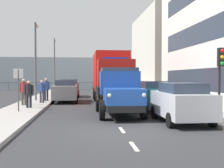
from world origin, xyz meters
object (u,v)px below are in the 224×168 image
at_px(car_silver_kerbside_near, 181,102).
at_px(car_maroon_oppositeside_1, 69,88).
at_px(traffic_light_near, 220,66).
at_px(car_grey_oppositeside_0, 66,91).
at_px(pedestrian_with_bag, 42,90).
at_px(car_teal_kerbside_1, 152,95).
at_px(truck_vintage_blue, 119,93).
at_px(pedestrian_couple_a, 29,92).
at_px(lamp_post_promenade, 36,54).
at_px(lamp_post_far, 55,60).
at_px(lorry_cargo_red, 111,75).
at_px(street_sign, 18,82).
at_px(pedestrian_strolling, 46,87).
at_px(pedestrian_by_lamp, 24,90).

relative_size(car_silver_kerbside_near, car_maroon_oppositeside_1, 0.99).
bearing_deg(car_maroon_oppositeside_1, traffic_light_near, 117.84).
distance_m(car_grey_oppositeside_0, pedestrian_with_bag, 2.49).
bearing_deg(car_teal_kerbside_1, truck_vintage_blue, 47.44).
height_order(pedestrian_couple_a, lamp_post_promenade, lamp_post_promenade).
height_order(car_maroon_oppositeside_1, lamp_post_far, lamp_post_far).
relative_size(pedestrian_with_bag, lamp_post_promenade, 0.26).
distance_m(car_silver_kerbside_near, traffic_light_near, 3.04).
bearing_deg(car_teal_kerbside_1, lorry_cargo_red, -69.23).
bearing_deg(lamp_post_far, street_sign, 90.00).
xyz_separation_m(car_teal_kerbside_1, lamp_post_far, (7.57, -18.30, 3.11)).
xyz_separation_m(car_teal_kerbside_1, car_grey_oppositeside_0, (5.50, -5.49, -0.00)).
xyz_separation_m(car_teal_kerbside_1, pedestrian_strolling, (6.94, -5.04, 0.27)).
bearing_deg(lamp_post_far, traffic_light_near, 114.14).
xyz_separation_m(truck_vintage_blue, street_sign, (5.22, -1.20, 0.50)).
bearing_deg(car_grey_oppositeside_0, car_teal_kerbside_1, 135.09).
relative_size(truck_vintage_blue, car_silver_kerbside_near, 1.43).
bearing_deg(car_teal_kerbside_1, car_maroon_oppositeside_1, -63.52).
bearing_deg(pedestrian_strolling, truck_vintage_blue, 121.07).
bearing_deg(lamp_post_far, lorry_cargo_red, 113.13).
bearing_deg(pedestrian_strolling, pedestrian_couple_a, 85.06).
relative_size(car_maroon_oppositeside_1, lamp_post_far, 0.61).
relative_size(car_teal_kerbside_1, pedestrian_with_bag, 2.85).
distance_m(car_silver_kerbside_near, pedestrian_by_lamp, 10.48).
bearing_deg(pedestrian_with_bag, lamp_post_far, -87.95).
bearing_deg(car_silver_kerbside_near, pedestrian_by_lamp, -40.68).
distance_m(lorry_cargo_red, pedestrian_with_bag, 5.43).
bearing_deg(car_teal_kerbside_1, pedestrian_by_lamp, -13.42).
xyz_separation_m(lamp_post_promenade, street_sign, (-0.24, 7.22, -2.09)).
xyz_separation_m(lorry_cargo_red, street_sign, (5.58, 6.61, -0.39)).
bearing_deg(street_sign, pedestrian_strolling, -95.66).
height_order(truck_vintage_blue, pedestrian_couple_a, truck_vintage_blue).
relative_size(pedestrian_with_bag, pedestrian_strolling, 0.92).
relative_size(truck_vintage_blue, traffic_light_near, 1.76).
height_order(pedestrian_with_bag, lamp_post_promenade, lamp_post_promenade).
relative_size(car_maroon_oppositeside_1, street_sign, 1.76).
xyz_separation_m(car_maroon_oppositeside_1, street_sign, (2.06, 12.41, 0.79)).
xyz_separation_m(truck_vintage_blue, car_grey_oppositeside_0, (3.15, -8.05, -0.28)).
height_order(car_teal_kerbside_1, lamp_post_far, lamp_post_far).
height_order(pedestrian_couple_a, pedestrian_by_lamp, pedestrian_by_lamp).
bearing_deg(car_teal_kerbside_1, car_grey_oppositeside_0, -44.91).
bearing_deg(truck_vintage_blue, car_grey_oppositeside_0, -68.63).
relative_size(car_grey_oppositeside_0, pedestrian_with_bag, 2.74).
distance_m(truck_vintage_blue, lamp_post_promenade, 10.36).
bearing_deg(lamp_post_promenade, pedestrian_by_lamp, 88.00).
distance_m(car_maroon_oppositeside_1, lamp_post_promenade, 6.37).
distance_m(lorry_cargo_red, pedestrian_by_lamp, 6.90).
xyz_separation_m(traffic_light_near, lamp_post_promenade, (10.15, -9.67, 1.30)).
xyz_separation_m(car_teal_kerbside_1, street_sign, (7.57, 1.36, 0.79)).
relative_size(lorry_cargo_red, car_teal_kerbside_1, 1.82).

